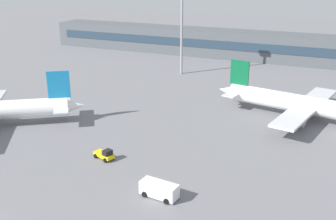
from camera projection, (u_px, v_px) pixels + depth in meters
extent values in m
plane|color=slate|center=(138.00, 119.00, 81.06)|extent=(400.00, 400.00, 0.00)
cube|color=#4C5156|center=(232.00, 44.00, 137.84)|extent=(138.77, 12.00, 9.00)
cube|color=#263847|center=(227.00, 46.00, 132.50)|extent=(131.83, 0.16, 2.80)
cone|color=white|center=(76.00, 106.00, 79.30)|extent=(4.50, 4.24, 2.58)
cube|color=#197FBF|center=(59.00, 85.00, 77.28)|extent=(3.68, 2.76, 5.34)
cube|color=silver|center=(62.00, 106.00, 78.76)|extent=(7.84, 9.48, 0.23)
cylinder|color=white|center=(312.00, 106.00, 79.15)|extent=(34.89, 10.08, 3.67)
cone|color=white|center=(227.00, 90.00, 89.45)|extent=(4.09, 3.21, 2.57)
cube|color=#0C5933|center=(240.00, 73.00, 86.37)|extent=(4.25, 1.13, 5.32)
cube|color=silver|center=(237.00, 91.00, 87.95)|extent=(4.46, 10.01, 0.23)
cube|color=silver|center=(307.00, 106.00, 79.78)|extent=(9.95, 29.37, 0.48)
cylinder|color=gray|center=(296.00, 121.00, 75.76)|extent=(3.40, 2.48, 1.93)
cylinder|color=gray|center=(315.00, 105.00, 84.70)|extent=(3.40, 2.48, 1.93)
cylinder|color=black|center=(297.00, 120.00, 79.17)|extent=(1.02, 0.56, 0.97)
cylinder|color=black|center=(305.00, 113.00, 83.04)|extent=(1.02, 0.56, 0.97)
cube|color=yellow|center=(104.00, 155.00, 64.03)|extent=(3.88, 2.46, 0.60)
cube|color=black|center=(107.00, 153.00, 63.26)|extent=(1.45, 1.65, 0.90)
cylinder|color=black|center=(105.00, 160.00, 62.83)|extent=(0.74, 0.44, 0.70)
cylinder|color=black|center=(113.00, 157.00, 63.94)|extent=(0.74, 0.44, 0.70)
cylinder|color=black|center=(95.00, 156.00, 64.32)|extent=(0.74, 0.44, 0.70)
cylinder|color=black|center=(103.00, 153.00, 65.43)|extent=(0.74, 0.44, 0.70)
cube|color=white|center=(159.00, 189.00, 53.04)|extent=(5.37, 2.51, 1.90)
cube|color=#1E2633|center=(172.00, 190.00, 51.92)|extent=(0.35, 1.91, 0.70)
cylinder|color=black|center=(166.00, 201.00, 51.65)|extent=(0.78, 0.35, 0.76)
cylinder|color=black|center=(174.00, 194.00, 53.31)|extent=(0.78, 0.35, 0.76)
cylinder|color=black|center=(144.00, 194.00, 53.27)|extent=(0.78, 0.35, 0.76)
cylinder|color=black|center=(153.00, 188.00, 54.93)|extent=(0.78, 0.35, 0.76)
cylinder|color=gray|center=(182.00, 31.00, 112.87)|extent=(0.70, 0.70, 24.56)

